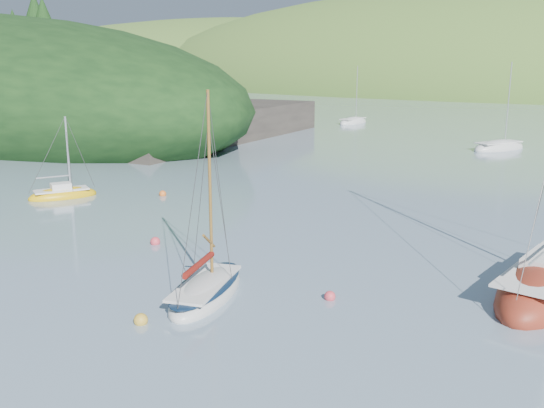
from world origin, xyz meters
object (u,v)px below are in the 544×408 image
Objects in this scene: daysailer_white at (206,291)px; distant_sloop_a at (499,148)px; sailboat_yellow at (63,195)px; distant_sloop_c at (353,122)px.

distant_sloop_a is at bearing 72.49° from daysailer_white.
daysailer_white is at bearing 3.74° from sailboat_yellow.
distant_sloop_a is at bearing -26.64° from distant_sloop_c.
distant_sloop_a is 28.06m from distant_sloop_c.
sailboat_yellow is (-19.38, 6.40, -0.04)m from daysailer_white.
distant_sloop_c is at bearing 174.36° from distant_sloop_a.
sailboat_yellow is 0.62× the size of distant_sloop_a.
sailboat_yellow is at bearing -78.49° from distant_sloop_c.
distant_sloop_c reaches higher than sailboat_yellow.
daysailer_white is 0.96× the size of distant_sloop_c.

